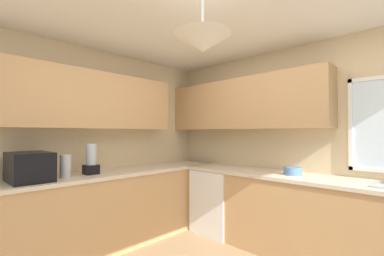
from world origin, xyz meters
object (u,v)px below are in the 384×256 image
(blender_appliance, at_px, (91,160))
(dishwasher, at_px, (219,200))
(bowl, at_px, (293,171))
(kettle, at_px, (65,166))
(microwave, at_px, (30,167))

(blender_appliance, bearing_deg, dishwasher, 67.30)
(dishwasher, bearing_deg, bowl, 1.63)
(kettle, height_order, blender_appliance, blender_appliance)
(microwave, distance_m, bowl, 2.82)
(bowl, bearing_deg, kettle, -131.71)
(dishwasher, xyz_separation_m, bowl, (1.06, 0.03, 0.52))
(microwave, height_order, kettle, microwave)
(bowl, height_order, blender_appliance, blender_appliance)
(dishwasher, bearing_deg, blender_appliance, -112.70)
(microwave, height_order, blender_appliance, blender_appliance)
(dishwasher, bearing_deg, kettle, -108.87)
(dishwasher, relative_size, blender_appliance, 2.41)
(microwave, relative_size, kettle, 1.94)
(kettle, distance_m, blender_appliance, 0.30)
(dishwasher, bearing_deg, microwave, -106.65)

